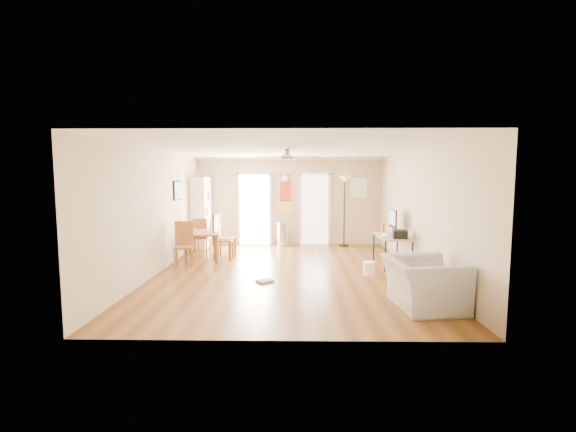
{
  "coord_description": "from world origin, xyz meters",
  "views": [
    {
      "loc": [
        0.14,
        -8.16,
        2.03
      ],
      "look_at": [
        0.0,
        0.6,
        1.15
      ],
      "focal_mm": 24.3,
      "sensor_mm": 36.0,
      "label": 1
    }
  ],
  "objects_px": {
    "armchair": "(424,283)",
    "computer_desk": "(392,251)",
    "dining_chair_near": "(184,245)",
    "dining_chair_far": "(202,235)",
    "dining_chair_right_b": "(224,238)",
    "trash_can": "(283,234)",
    "bookshelf": "(201,213)",
    "wastebasket_a": "(369,268)",
    "dining_table": "(203,245)",
    "dining_chair_right_a": "(225,236)",
    "wastebasket_b": "(418,281)",
    "torchiere_lamp": "(344,211)",
    "printer": "(400,234)"
  },
  "relations": [
    {
      "from": "bookshelf",
      "to": "trash_can",
      "type": "distance_m",
      "value": 2.44
    },
    {
      "from": "armchair",
      "to": "dining_chair_right_b",
      "type": "bearing_deg",
      "value": 41.33
    },
    {
      "from": "wastebasket_a",
      "to": "computer_desk",
      "type": "bearing_deg",
      "value": 51.68
    },
    {
      "from": "dining_chair_right_a",
      "to": "wastebasket_b",
      "type": "height_order",
      "value": "dining_chair_right_a"
    },
    {
      "from": "wastebasket_b",
      "to": "dining_chair_right_b",
      "type": "bearing_deg",
      "value": 147.45
    },
    {
      "from": "torchiere_lamp",
      "to": "dining_table",
      "type": "bearing_deg",
      "value": -154.46
    },
    {
      "from": "printer",
      "to": "dining_chair_right_b",
      "type": "bearing_deg",
      "value": 174.27
    },
    {
      "from": "dining_chair_near",
      "to": "wastebasket_b",
      "type": "distance_m",
      "value": 5.06
    },
    {
      "from": "dining_chair_near",
      "to": "dining_chair_far",
      "type": "relative_size",
      "value": 1.08
    },
    {
      "from": "computer_desk",
      "to": "wastebasket_b",
      "type": "relative_size",
      "value": 4.18
    },
    {
      "from": "torchiere_lamp",
      "to": "armchair",
      "type": "bearing_deg",
      "value": -84.36
    },
    {
      "from": "torchiere_lamp",
      "to": "dining_chair_right_b",
      "type": "bearing_deg",
      "value": -149.42
    },
    {
      "from": "printer",
      "to": "armchair",
      "type": "height_order",
      "value": "printer"
    },
    {
      "from": "dining_chair_near",
      "to": "trash_can",
      "type": "bearing_deg",
      "value": 41.39
    },
    {
      "from": "dining_chair_far",
      "to": "torchiere_lamp",
      "type": "xyz_separation_m",
      "value": [
        3.94,
        1.08,
        0.57
      ]
    },
    {
      "from": "dining_chair_right_b",
      "to": "dining_chair_far",
      "type": "height_order",
      "value": "dining_chair_right_b"
    },
    {
      "from": "trash_can",
      "to": "printer",
      "type": "relative_size",
      "value": 2.02
    },
    {
      "from": "dining_chair_near",
      "to": "dining_table",
      "type": "bearing_deg",
      "value": 67.27
    },
    {
      "from": "bookshelf",
      "to": "wastebasket_a",
      "type": "height_order",
      "value": "bookshelf"
    },
    {
      "from": "wastebasket_b",
      "to": "printer",
      "type": "bearing_deg",
      "value": 87.71
    },
    {
      "from": "dining_table",
      "to": "wastebasket_a",
      "type": "height_order",
      "value": "dining_table"
    },
    {
      "from": "dining_chair_right_a",
      "to": "dining_chair_near",
      "type": "height_order",
      "value": "dining_chair_right_a"
    },
    {
      "from": "bookshelf",
      "to": "dining_chair_far",
      "type": "xyz_separation_m",
      "value": [
        0.2,
        -0.76,
        -0.55
      ]
    },
    {
      "from": "dining_chair_right_b",
      "to": "trash_can",
      "type": "relative_size",
      "value": 1.53
    },
    {
      "from": "dining_chair_far",
      "to": "wastebasket_a",
      "type": "relative_size",
      "value": 3.35
    },
    {
      "from": "dining_table",
      "to": "wastebasket_a",
      "type": "distance_m",
      "value": 4.19
    },
    {
      "from": "computer_desk",
      "to": "printer",
      "type": "height_order",
      "value": "printer"
    },
    {
      "from": "dining_chair_right_a",
      "to": "dining_chair_near",
      "type": "xyz_separation_m",
      "value": [
        -0.76,
        -0.96,
        -0.05
      ]
    },
    {
      "from": "printer",
      "to": "trash_can",
      "type": "bearing_deg",
      "value": 140.78
    },
    {
      "from": "dining_table",
      "to": "armchair",
      "type": "distance_m",
      "value": 5.65
    },
    {
      "from": "armchair",
      "to": "torchiere_lamp",
      "type": "bearing_deg",
      "value": 0.48
    },
    {
      "from": "armchair",
      "to": "dining_table",
      "type": "bearing_deg",
      "value": 44.43
    },
    {
      "from": "armchair",
      "to": "computer_desk",
      "type": "bearing_deg",
      "value": -9.62
    },
    {
      "from": "computer_desk",
      "to": "dining_table",
      "type": "bearing_deg",
      "value": 170.22
    },
    {
      "from": "dining_chair_near",
      "to": "trash_can",
      "type": "relative_size",
      "value": 1.44
    },
    {
      "from": "torchiere_lamp",
      "to": "computer_desk",
      "type": "relative_size",
      "value": 1.59
    },
    {
      "from": "dining_chair_near",
      "to": "dining_chair_right_a",
      "type": "bearing_deg",
      "value": 41.58
    },
    {
      "from": "dining_chair_right_a",
      "to": "armchair",
      "type": "height_order",
      "value": "dining_chair_right_a"
    },
    {
      "from": "dining_table",
      "to": "wastebasket_b",
      "type": "bearing_deg",
      "value": -30.24
    },
    {
      "from": "dining_chair_right_a",
      "to": "trash_can",
      "type": "height_order",
      "value": "dining_chair_right_a"
    },
    {
      "from": "dining_chair_near",
      "to": "armchair",
      "type": "relative_size",
      "value": 0.85
    },
    {
      "from": "trash_can",
      "to": "bookshelf",
      "type": "bearing_deg",
      "value": -172.75
    },
    {
      "from": "wastebasket_a",
      "to": "dining_chair_far",
      "type": "bearing_deg",
      "value": 149.64
    },
    {
      "from": "dining_table",
      "to": "dining_chair_far",
      "type": "bearing_deg",
      "value": 104.2
    },
    {
      "from": "trash_can",
      "to": "torchiere_lamp",
      "type": "distance_m",
      "value": 1.93
    },
    {
      "from": "dining_chair_near",
      "to": "dining_chair_far",
      "type": "xyz_separation_m",
      "value": [
        0.03,
        1.66,
        -0.04
      ]
    },
    {
      "from": "bookshelf",
      "to": "dining_chair_near",
      "type": "relative_size",
      "value": 2.0
    },
    {
      "from": "dining_chair_right_a",
      "to": "dining_chair_near",
      "type": "bearing_deg",
      "value": 153.42
    },
    {
      "from": "dining_chair_right_b",
      "to": "torchiere_lamp",
      "type": "height_order",
      "value": "torchiere_lamp"
    },
    {
      "from": "dining_chair_right_a",
      "to": "wastebasket_b",
      "type": "distance_m",
      "value": 4.82
    }
  ]
}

